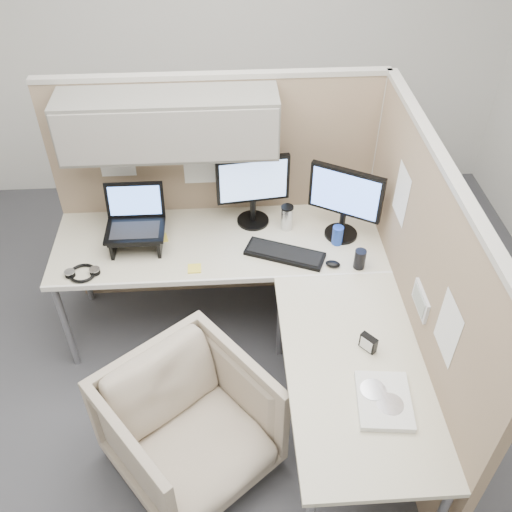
{
  "coord_description": "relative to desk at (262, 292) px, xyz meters",
  "views": [
    {
      "loc": [
        -0.05,
        -2.12,
        2.94
      ],
      "look_at": [
        0.1,
        0.25,
        0.85
      ],
      "focal_mm": 40.0,
      "sensor_mm": 36.0,
      "label": 1
    }
  ],
  "objects": [
    {
      "name": "ground",
      "position": [
        -0.12,
        -0.13,
        -0.69
      ],
      "size": [
        4.5,
        4.5,
        0.0
      ],
      "primitive_type": "plane",
      "color": "#3F4045",
      "rests_on": "ground"
    },
    {
      "name": "partition_back",
      "position": [
        -0.34,
        0.7,
        0.41
      ],
      "size": [
        2.0,
        0.36,
        1.63
      ],
      "color": "#967D62",
      "rests_on": "ground"
    },
    {
      "name": "partition_right",
      "position": [
        0.78,
        -0.19,
        0.13
      ],
      "size": [
        0.07,
        2.03,
        1.63
      ],
      "color": "#967D62",
      "rests_on": "ground"
    },
    {
      "name": "desk",
      "position": [
        0.0,
        0.0,
        0.0
      ],
      "size": [
        2.0,
        1.98,
        0.73
      ],
      "color": "beige",
      "rests_on": "ground"
    },
    {
      "name": "office_chair",
      "position": [
        -0.41,
        -0.61,
        -0.31
      ],
      "size": [
        1.0,
        0.99,
        0.76
      ],
      "primitive_type": "imported",
      "rotation": [
        0.0,
        0.0,
        0.66
      ],
      "color": "#C5B49C",
      "rests_on": "ground"
    },
    {
      "name": "monitor_left",
      "position": [
        -0.01,
        0.59,
        0.32
      ],
      "size": [
        0.44,
        0.2,
        0.47
      ],
      "rotation": [
        0.0,
        0.0,
        0.12
      ],
      "color": "black",
      "rests_on": "desk"
    },
    {
      "name": "monitor_right",
      "position": [
        0.51,
        0.42,
        0.32
      ],
      "size": [
        0.4,
        0.25,
        0.47
      ],
      "rotation": [
        0.0,
        0.0,
        -0.53
      ],
      "color": "black",
      "rests_on": "desk"
    },
    {
      "name": "laptop_station",
      "position": [
        -0.71,
        0.41,
        0.18
      ],
      "size": [
        0.34,
        0.29,
        0.36
      ],
      "color": "black",
      "rests_on": "desk"
    },
    {
      "name": "keyboard",
      "position": [
        0.15,
        0.26,
        0.05
      ],
      "size": [
        0.49,
        0.32,
        0.02
      ],
      "primitive_type": "cube",
      "rotation": [
        0.0,
        0.0,
        -0.4
      ],
      "color": "black",
      "rests_on": "desk"
    },
    {
      "name": "mouse",
      "position": [
        0.42,
        0.15,
        0.06
      ],
      "size": [
        0.1,
        0.08,
        0.03
      ],
      "primitive_type": "ellipsoid",
      "rotation": [
        0.0,
        0.0,
        -0.34
      ],
      "color": "black",
      "rests_on": "desk"
    },
    {
      "name": "travel_mug",
      "position": [
        0.19,
        0.51,
        0.13
      ],
      "size": [
        0.08,
        0.08,
        0.16
      ],
      "color": "silver",
      "rests_on": "desk"
    },
    {
      "name": "soda_can_green",
      "position": [
        0.57,
        0.13,
        0.1
      ],
      "size": [
        0.07,
        0.07,
        0.12
      ],
      "primitive_type": "cylinder",
      "color": "black",
      "rests_on": "desk"
    },
    {
      "name": "soda_can_silver",
      "position": [
        0.48,
        0.35,
        0.1
      ],
      "size": [
        0.07,
        0.07,
        0.12
      ],
      "primitive_type": "cylinder",
      "color": "#1E3FA5",
      "rests_on": "desk"
    },
    {
      "name": "sticky_note_c",
      "position": [
        -0.58,
        0.45,
        0.05
      ],
      "size": [
        0.09,
        0.09,
        0.01
      ],
      "primitive_type": "cube",
      "rotation": [
        0.0,
        0.0,
        0.22
      ],
      "color": "yellow",
      "rests_on": "desk"
    },
    {
      "name": "sticky_note_a",
      "position": [
        -0.38,
        0.17,
        0.05
      ],
      "size": [
        0.08,
        0.08,
        0.01
      ],
      "primitive_type": "cube",
      "rotation": [
        0.0,
        0.0,
        0.02
      ],
      "color": "yellow",
      "rests_on": "desk"
    },
    {
      "name": "headphones",
      "position": [
        -1.0,
        0.16,
        0.06
      ],
      "size": [
        0.2,
        0.17,
        0.03
      ],
      "rotation": [
        0.0,
        0.0,
        0.09
      ],
      "color": "black",
      "rests_on": "desk"
    },
    {
      "name": "paper_stack",
      "position": [
        0.5,
        -0.78,
        0.06
      ],
      "size": [
        0.27,
        0.33,
        0.03
      ],
      "rotation": [
        0.0,
        0.0,
        -0.1
      ],
      "color": "white",
      "rests_on": "desk"
    },
    {
      "name": "desk_clock",
      "position": [
        0.49,
        -0.47,
        0.09
      ],
      "size": [
        0.08,
        0.09,
        0.09
      ],
      "rotation": [
        0.0,
        0.0,
        -0.86
      ],
      "color": "black",
      "rests_on": "desk"
    }
  ]
}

